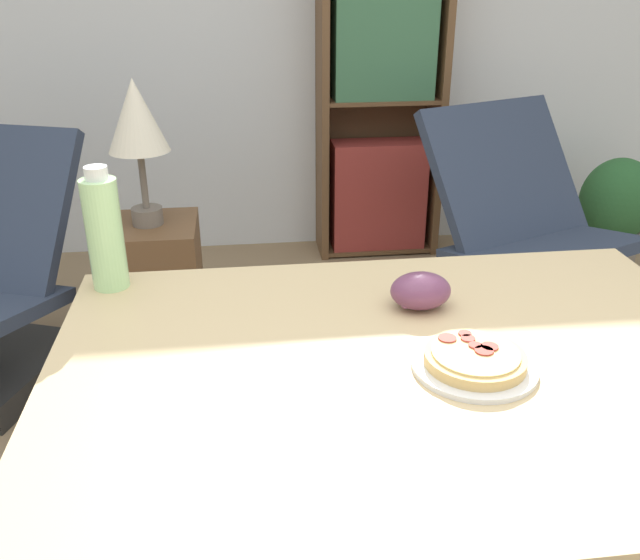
{
  "coord_description": "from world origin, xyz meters",
  "views": [
    {
      "loc": [
        -0.29,
        -0.93,
        1.42
      ],
      "look_at": [
        -0.14,
        0.32,
        0.83
      ],
      "focal_mm": 38.0,
      "sensor_mm": 36.0,
      "label": 1
    }
  ],
  "objects": [
    {
      "name": "drink_bottle",
      "position": [
        -0.59,
        0.48,
        0.9
      ],
      "size": [
        0.08,
        0.08,
        0.27
      ],
      "color": "#B7EAA3",
      "rests_on": "dining_table"
    },
    {
      "name": "grape_bunch",
      "position": [
        0.07,
        0.29,
        0.81
      ],
      "size": [
        0.13,
        0.1,
        0.08
      ],
      "color": "#6B3856",
      "rests_on": "dining_table"
    },
    {
      "name": "potted_plant_floor",
      "position": [
        1.6,
        2.14,
        0.28
      ],
      "size": [
        0.38,
        0.32,
        0.55
      ],
      "color": "#70665B",
      "rests_on": "ground_plane"
    },
    {
      "name": "table_lamp",
      "position": [
        -0.63,
        1.43,
        0.93
      ],
      "size": [
        0.21,
        0.21,
        0.51
      ],
      "color": "#665B51",
      "rests_on": "side_table"
    },
    {
      "name": "dining_table",
      "position": [
        -0.01,
        0.09,
        0.68
      ],
      "size": [
        1.29,
        0.92,
        0.77
      ],
      "color": "#D1B27F",
      "rests_on": "ground_plane"
    },
    {
      "name": "side_table",
      "position": [
        -0.63,
        1.43,
        0.28
      ],
      "size": [
        0.34,
        0.34,
        0.57
      ],
      "color": "brown",
      "rests_on": "ground_plane"
    },
    {
      "name": "pizza_on_plate",
      "position": [
        0.1,
        0.05,
        0.79
      ],
      "size": [
        0.22,
        0.22,
        0.04
      ],
      "color": "white",
      "rests_on": "dining_table"
    },
    {
      "name": "lounge_chair_far",
      "position": [
        0.9,
        1.62,
        0.29
      ],
      "size": [
        0.9,
        0.97,
        0.88
      ],
      "rotation": [
        0.0,
        0.0,
        0.39
      ],
      "color": "black",
      "rests_on": "ground_plane"
    },
    {
      "name": "bookshelf",
      "position": [
        0.43,
        2.46,
        0.74
      ],
      "size": [
        0.63,
        0.28,
        1.61
      ],
      "color": "brown",
      "rests_on": "ground_plane"
    }
  ]
}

